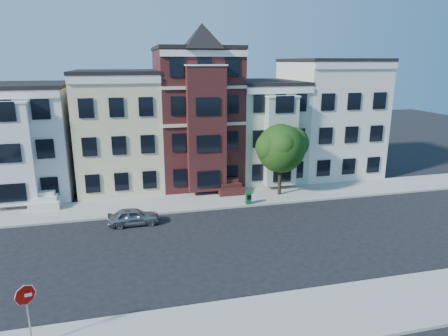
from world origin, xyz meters
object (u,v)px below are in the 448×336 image
object	(u,v)px
parked_car	(133,217)
newspaper_box	(248,198)
street_tree	(281,152)
stop_sign	(28,312)

from	to	relation	value
parked_car	newspaper_box	world-z (taller)	parked_car
parked_car	newspaper_box	distance (m)	9.05
street_tree	parked_car	world-z (taller)	street_tree
parked_car	newspaper_box	xyz separation A→B (m)	(8.88, 1.72, 0.03)
newspaper_box	stop_sign	size ratio (longest dim) A/B	0.31
street_tree	newspaper_box	size ratio (longest dim) A/B	7.71
street_tree	stop_sign	bearing A→B (deg)	-137.02
street_tree	parked_car	bearing A→B (deg)	-164.42
street_tree	stop_sign	distance (m)	22.43
newspaper_box	stop_sign	bearing A→B (deg)	-131.57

